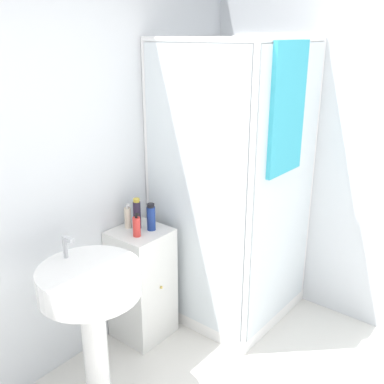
% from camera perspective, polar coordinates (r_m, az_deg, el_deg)
% --- Properties ---
extents(wall_back, '(6.40, 0.06, 2.50)m').
position_cam_1_polar(wall_back, '(2.70, -18.48, 1.33)').
color(wall_back, silver).
rests_on(wall_back, ground_plane).
extents(shower_enclosure, '(0.88, 0.91, 2.03)m').
position_cam_1_polar(shower_enclosure, '(3.34, 5.42, -6.52)').
color(shower_enclosure, white).
rests_on(shower_enclosure, ground_plane).
extents(vanity_cabinet, '(0.36, 0.37, 0.80)m').
position_cam_1_polar(vanity_cabinet, '(3.21, -6.37, -11.47)').
color(vanity_cabinet, silver).
rests_on(vanity_cabinet, ground_plane).
extents(sink, '(0.55, 0.55, 1.01)m').
position_cam_1_polar(sink, '(2.55, -12.71, -12.91)').
color(sink, white).
rests_on(sink, ground_plane).
extents(soap_dispenser, '(0.05, 0.05, 0.16)m').
position_cam_1_polar(soap_dispenser, '(2.92, -7.05, -4.38)').
color(soap_dispenser, red).
rests_on(soap_dispenser, vanity_cabinet).
extents(shampoo_bottle_tall_black, '(0.05, 0.05, 0.21)m').
position_cam_1_polar(shampoo_bottle_tall_black, '(3.02, -7.00, -2.76)').
color(shampoo_bottle_tall_black, '#281E33').
rests_on(shampoo_bottle_tall_black, vanity_cabinet).
extents(shampoo_bottle_blue, '(0.06, 0.06, 0.19)m').
position_cam_1_polar(shampoo_bottle_blue, '(2.99, -5.22, -3.21)').
color(shampoo_bottle_blue, navy).
rests_on(shampoo_bottle_blue, vanity_cabinet).
extents(lotion_bottle_white, '(0.05, 0.05, 0.17)m').
position_cam_1_polar(lotion_bottle_white, '(3.05, -8.16, -3.23)').
color(lotion_bottle_white, beige).
rests_on(lotion_bottle_white, vanity_cabinet).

